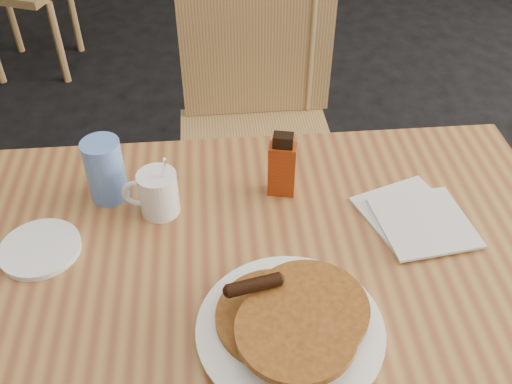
# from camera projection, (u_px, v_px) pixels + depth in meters

# --- Properties ---
(main_table) EXTENTS (1.29, 0.92, 0.75)m
(main_table) POSITION_uv_depth(u_px,v_px,m) (264.00, 280.00, 1.07)
(main_table) COLOR #A5733A
(main_table) RESTS_ON floor
(chair_main_far) EXTENTS (0.49, 0.49, 1.02)m
(chair_main_far) POSITION_uv_depth(u_px,v_px,m) (257.00, 102.00, 1.71)
(chair_main_far) COLOR tan
(chair_main_far) RESTS_ON floor
(pancake_plate) EXTENTS (0.31, 0.31, 0.09)m
(pancake_plate) POSITION_uv_depth(u_px,v_px,m) (291.00, 324.00, 0.92)
(pancake_plate) COLOR white
(pancake_plate) RESTS_ON main_table
(coffee_mug) EXTENTS (0.11, 0.08, 0.15)m
(coffee_mug) POSITION_uv_depth(u_px,v_px,m) (157.00, 192.00, 1.12)
(coffee_mug) COLOR white
(coffee_mug) RESTS_ON main_table
(syrup_bottle) EXTENTS (0.06, 0.04, 0.15)m
(syrup_bottle) POSITION_uv_depth(u_px,v_px,m) (282.00, 166.00, 1.15)
(syrup_bottle) COLOR maroon
(syrup_bottle) RESTS_ON main_table
(napkin_stack) EXTENTS (0.24, 0.25, 0.01)m
(napkin_stack) POSITION_uv_depth(u_px,v_px,m) (416.00, 218.00, 1.13)
(napkin_stack) COLOR silver
(napkin_stack) RESTS_ON main_table
(blue_tumbler) EXTENTS (0.08, 0.08, 0.14)m
(blue_tumbler) POSITION_uv_depth(u_px,v_px,m) (105.00, 170.00, 1.14)
(blue_tumbler) COLOR #5E88DD
(blue_tumbler) RESTS_ON main_table
(side_saucer) EXTENTS (0.18, 0.18, 0.01)m
(side_saucer) POSITION_uv_depth(u_px,v_px,m) (40.00, 249.00, 1.07)
(side_saucer) COLOR white
(side_saucer) RESTS_ON main_table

